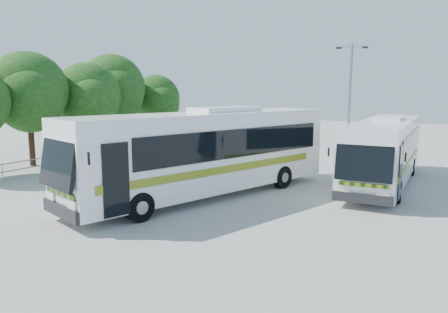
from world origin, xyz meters
The scene contains 11 objects.
ground centered at (0.00, 0.00, 0.00)m, with size 100.00×100.00×0.00m, color #9E9E99.
kerb_divider centered at (-2.30, 2.00, 0.07)m, with size 0.40×16.00×0.15m, color #B2B2AD.
railing centered at (-10.00, 4.00, 0.74)m, with size 0.06×22.00×1.00m.
tree_far_b centered at (-13.02, 1.20, 4.57)m, with size 5.33×5.03×6.96m.
tree_far_c centered at (-12.12, 5.10, 4.26)m, with size 4.97×4.69×6.49m.
tree_far_d centered at (-13.31, 8.80, 4.82)m, with size 5.62×5.30×7.33m.
tree_far_e centered at (-12.63, 13.30, 3.89)m, with size 4.54×4.28×5.92m.
coach_main centered at (0.43, -0.50, 2.02)m, with size 6.68×13.40×3.68m.
coach_adjacent centered at (6.88, 5.85, 1.73)m, with size 2.52×11.44×3.16m.
lamppost centered at (4.34, 9.21, 4.00)m, with size 1.75×0.62×7.25m.
bollard centered at (-7.67, -1.78, 0.48)m, with size 0.13×0.13×0.96m, color #EBA70D.
Camera 1 is at (10.04, -16.62, 4.64)m, focal length 35.00 mm.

